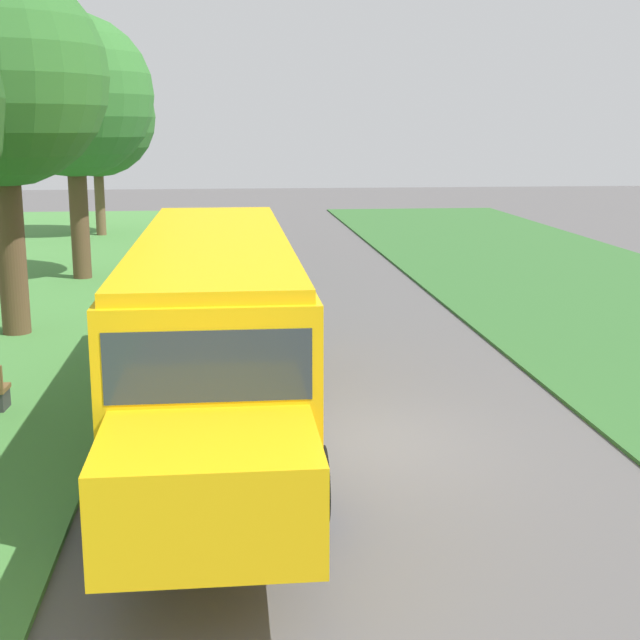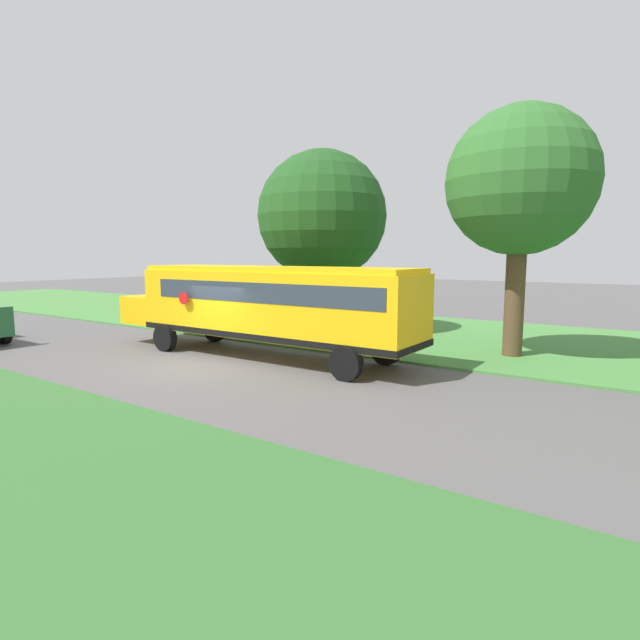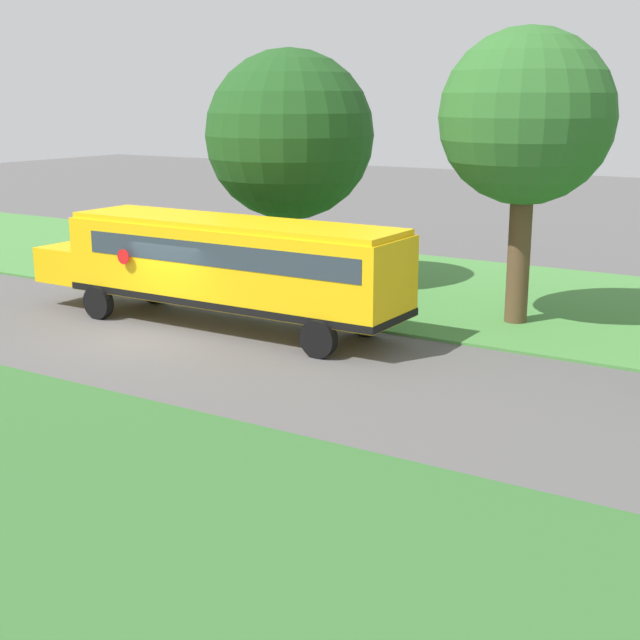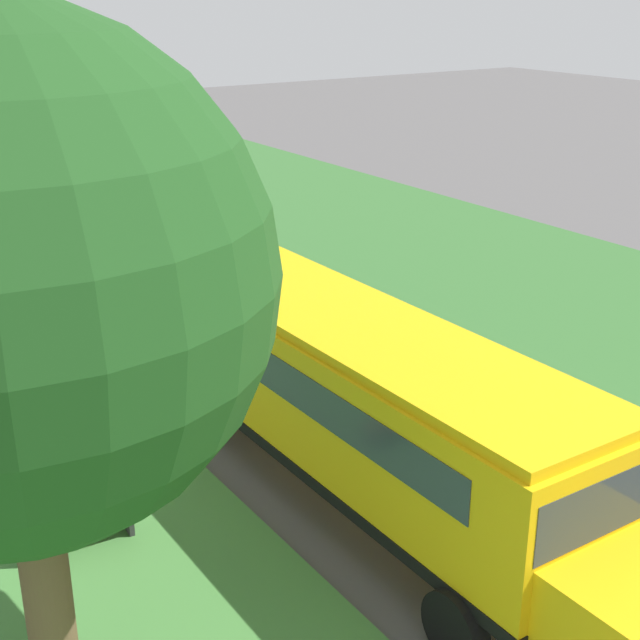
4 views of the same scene
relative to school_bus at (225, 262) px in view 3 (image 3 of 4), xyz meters
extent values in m
plane|color=#565454|center=(2.21, -1.13, -1.92)|extent=(120.00, 120.00, 0.00)
cube|color=#47843D|center=(-7.79, -1.13, -1.88)|extent=(12.00, 80.00, 0.08)
cube|color=yellow|center=(0.00, 0.29, -0.02)|extent=(2.50, 10.50, 2.20)
cube|color=yellow|center=(0.00, -5.91, -0.57)|extent=(2.20, 1.90, 1.10)
cube|color=yellow|center=(0.00, 0.29, 1.16)|extent=(2.35, 10.29, 0.16)
cube|color=black|center=(0.00, 0.29, -1.00)|extent=(2.54, 10.54, 0.20)
cube|color=#2D3842|center=(0.00, 0.59, 0.44)|extent=(2.53, 9.24, 0.64)
cube|color=#2D3842|center=(0.00, -4.91, 0.44)|extent=(2.25, 0.12, 0.80)
cylinder|color=red|center=(1.43, -2.60, 0.13)|extent=(0.03, 0.44, 0.44)
cylinder|color=black|center=(1.25, -3.91, -1.42)|extent=(0.30, 1.00, 1.00)
cylinder|color=black|center=(-1.25, -3.91, -1.42)|extent=(0.30, 1.00, 1.00)
cylinder|color=black|center=(1.25, 3.96, -1.42)|extent=(0.30, 1.00, 1.00)
cylinder|color=black|center=(-1.25, 3.96, -1.42)|extent=(0.30, 1.00, 1.00)
cylinder|color=brown|center=(-5.65, -1.54, -0.36)|extent=(0.58, 0.58, 3.13)
sphere|color=#1E4C1C|center=(-5.65, -1.54, 3.36)|extent=(5.74, 5.74, 5.74)
sphere|color=#1E4C1C|center=(-5.07, -2.06, 3.03)|extent=(3.39, 3.39, 3.39)
cylinder|color=brown|center=(-4.81, 7.04, 0.15)|extent=(0.66, 0.66, 4.15)
sphere|color=#2D6628|center=(-4.81, 7.04, 4.08)|extent=(4.94, 4.94, 4.94)
sphere|color=#2D6628|center=(-4.08, 7.50, 4.34)|extent=(3.05, 3.05, 3.05)
cylinder|color=gray|center=(-2.39, -7.14, -0.87)|extent=(0.08, 0.08, 2.10)
cylinder|color=red|center=(-2.39, -7.14, 0.48)|extent=(0.03, 0.68, 0.68)
cube|color=brown|center=(-4.43, 1.07, -1.47)|extent=(1.63, 0.59, 0.08)
cube|color=brown|center=(-4.44, 0.85, -1.22)|extent=(1.60, 0.15, 0.44)
cube|color=#333333|center=(-3.69, 1.03, -1.70)|extent=(0.10, 0.45, 0.45)
cube|color=#333333|center=(-5.17, 1.11, -1.70)|extent=(0.10, 0.45, 0.45)
cylinder|color=#2D4C33|center=(-4.26, -7.50, -1.47)|extent=(0.56, 0.56, 0.90)
camera|label=1|loc=(0.24, -14.29, 2.96)|focal=50.00mm
camera|label=2|loc=(13.07, 11.17, 1.62)|focal=28.00mm
camera|label=3|loc=(19.93, 15.70, 4.60)|focal=50.00mm
camera|label=4|loc=(-7.78, -10.65, 6.23)|focal=50.00mm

